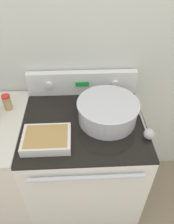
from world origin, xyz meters
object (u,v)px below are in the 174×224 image
mixing_bowl (108,110)px  ladle (148,131)px  spice_jar_red_cap (7,102)px  casserole_dish (47,139)px

mixing_bowl → ladle: size_ratio=1.21×
mixing_bowl → spice_jar_red_cap: size_ratio=3.55×
casserole_dish → spice_jar_red_cap: spice_jar_red_cap is taller
ladle → spice_jar_red_cap: spice_jar_red_cap is taller
mixing_bowl → spice_jar_red_cap: bearing=168.8°
mixing_bowl → ladle: mixing_bowl is taller
mixing_bowl → ladle: bearing=-32.7°
ladle → casserole_dish: bearing=-177.0°
spice_jar_red_cap → mixing_bowl: bearing=-11.2°
mixing_bowl → spice_jar_red_cap: 0.63m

